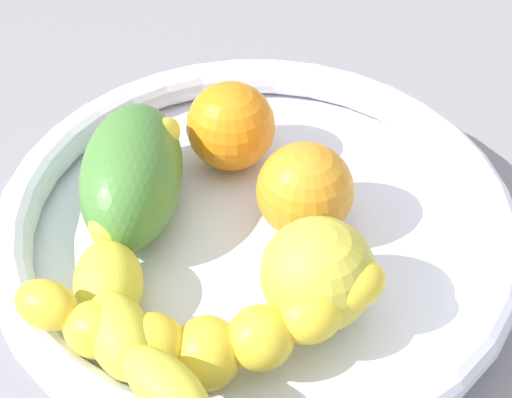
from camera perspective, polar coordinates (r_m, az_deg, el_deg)
The scene contains 8 objects.
kitchen_counter at distance 52.76cm, azimuth 0.00°, elevation -5.08°, with size 120.00×120.00×3.00cm, color gray.
fruit_bowl at distance 49.73cm, azimuth 0.00°, elevation -2.07°, with size 35.89×35.89×4.96cm.
banana_draped_left at distance 44.07cm, azimuth -10.38°, elevation -5.38°, with size 15.15×21.65×6.23cm.
banana_draped_right at distance 41.01cm, azimuth -4.04°, elevation -10.45°, with size 18.56×13.93×5.64cm.
orange_front at distance 53.23cm, azimuth -2.02°, elevation 5.84°, with size 6.67×6.67×6.67cm, color orange.
orange_mid_left at distance 48.15cm, azimuth 3.93°, elevation 0.68°, with size 6.66×6.66×6.66cm, color orange.
apple_yellow at distance 43.06cm, azimuth 4.97°, elevation -5.99°, with size 7.02×7.02×7.02cm, color gold.
mango_green at distance 49.75cm, azimuth -9.86°, elevation 1.94°, with size 12.73×6.91×7.47cm, color #4C8739.
Camera 1 is at (21.67, 26.27, 41.79)cm, focal length 50.05 mm.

